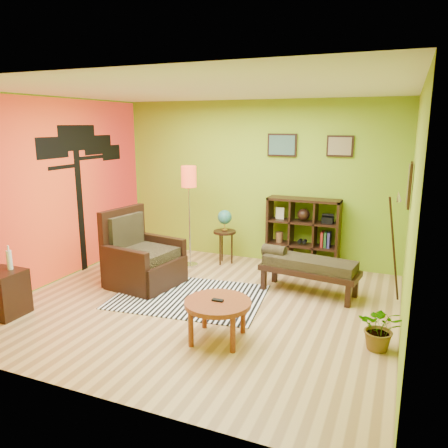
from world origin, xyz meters
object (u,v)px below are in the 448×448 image
at_px(coffee_table, 218,306).
at_px(side_cabinet, 4,293).
at_px(armchair, 141,262).
at_px(cube_shelf, 304,234).
at_px(bench, 307,266).
at_px(potted_plant, 380,332).
at_px(globe_table, 225,223).
at_px(floor_lamp, 189,186).

height_order(coffee_table, side_cabinet, side_cabinet).
height_order(armchair, cube_shelf, cube_shelf).
bearing_deg(bench, cube_shelf, 105.14).
height_order(side_cabinet, cube_shelf, cube_shelf).
height_order(armchair, potted_plant, armchair).
xyz_separation_m(armchair, bench, (2.40, 0.59, 0.07)).
xyz_separation_m(globe_table, cube_shelf, (1.32, 0.26, -0.12)).
distance_m(floor_lamp, cube_shelf, 2.08).
xyz_separation_m(floor_lamp, globe_table, (0.50, 0.36, -0.67)).
distance_m(coffee_table, bench, 1.88).
xyz_separation_m(side_cabinet, cube_shelf, (3.11, 3.31, 0.30)).
bearing_deg(side_cabinet, potted_plant, 11.34).
bearing_deg(potted_plant, floor_lamp, 150.82).
height_order(armchair, floor_lamp, floor_lamp).
bearing_deg(potted_plant, bench, 129.76).
relative_size(floor_lamp, globe_table, 1.81).
bearing_deg(coffee_table, floor_lamp, 123.53).
distance_m(side_cabinet, potted_plant, 4.59).
bearing_deg(globe_table, side_cabinet, -120.42).
distance_m(coffee_table, side_cabinet, 2.82).
height_order(coffee_table, bench, bench).
xyz_separation_m(coffee_table, armchair, (-1.78, 1.18, -0.05)).
bearing_deg(cube_shelf, side_cabinet, -133.28).
height_order(cube_shelf, bench, cube_shelf).
relative_size(armchair, globe_table, 1.21).
relative_size(side_cabinet, potted_plant, 1.77).
relative_size(globe_table, cube_shelf, 0.79).
bearing_deg(potted_plant, globe_table, 141.62).
bearing_deg(side_cabinet, cube_shelf, 46.72).
relative_size(floor_lamp, potted_plant, 3.37).
height_order(bench, potted_plant, bench).
height_order(coffee_table, potted_plant, coffee_table).
bearing_deg(bench, floor_lamp, 167.22).
height_order(globe_table, cube_shelf, cube_shelf).
distance_m(globe_table, bench, 1.85).
distance_m(floor_lamp, bench, 2.38).
xyz_separation_m(coffee_table, potted_plant, (1.71, 0.46, -0.20)).
height_order(side_cabinet, potted_plant, side_cabinet).
xyz_separation_m(cube_shelf, bench, (0.30, -1.09, -0.19)).
distance_m(side_cabinet, bench, 4.07).
bearing_deg(cube_shelf, armchair, -141.37).
distance_m(side_cabinet, floor_lamp, 3.18).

